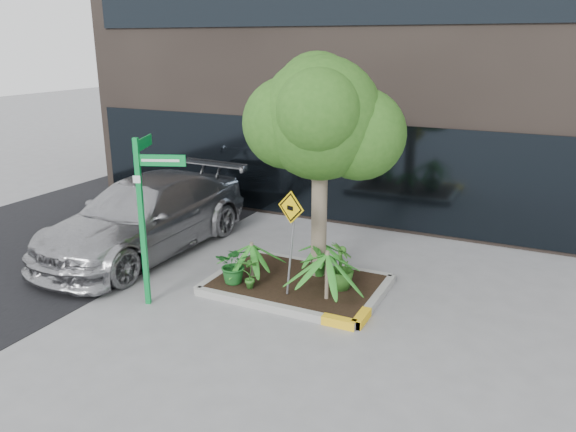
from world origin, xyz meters
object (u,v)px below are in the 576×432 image
at_px(tree, 321,119).
at_px(cattle_sign, 291,225).
at_px(parked_car, 145,216).
at_px(street_sign_post, 145,204).

bearing_deg(tree, cattle_sign, -95.94).
distance_m(parked_car, cattle_sign, 4.27).
distance_m(street_sign_post, cattle_sign, 2.62).
bearing_deg(tree, parked_car, -178.16).
relative_size(street_sign_post, cattle_sign, 1.57).
height_order(parked_car, street_sign_post, street_sign_post).
distance_m(tree, street_sign_post, 3.56).
xyz_separation_m(tree, street_sign_post, (-2.40, -2.25, -1.36)).
bearing_deg(parked_car, tree, 4.23).
bearing_deg(parked_car, cattle_sign, -10.24).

